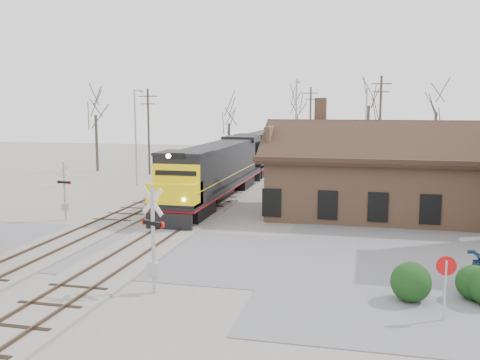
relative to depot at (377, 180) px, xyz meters
name	(u,v)px	position (x,y,z in m)	size (l,w,h in m)	color
ground	(139,251)	(-11.99, -12.00, -2.41)	(140.00, 140.00, 0.00)	gray
road	(139,250)	(-11.99, -12.00, -2.39)	(60.00, 9.00, 0.03)	slate
track_main	(218,199)	(-11.99, 3.00, -2.34)	(3.40, 90.00, 0.24)	gray
track_siding	(164,197)	(-16.49, 3.00, -2.34)	(3.40, 90.00, 0.24)	gray
depot	(377,180)	(0.00, 0.00, 0.00)	(15.20, 9.31, 7.90)	#92694B
locomotive_lead	(214,172)	(-11.99, 1.96, -0.02)	(3.06, 20.49, 4.55)	black
locomotive_trailing	(264,150)	(-11.99, 22.73, -0.02)	(3.06, 20.49, 4.31)	black
crossbuck_near	(153,243)	(-8.84, -17.62, -0.39)	(1.16, 0.58, 4.35)	#A5A8AD
crossbuck_far	(65,193)	(-19.63, -6.26, -0.60)	(1.09, 0.29, 3.81)	#A5A8AD
do_not_enter_sign	(446,276)	(1.97, -17.95, -0.81)	(0.69, 0.08, 2.31)	#A5A8AD
hedge_a	(411,282)	(0.99, -16.29, -1.64)	(1.53, 1.53, 1.53)	black
hedge_b	(474,283)	(3.35, -15.55, -1.73)	(1.36, 1.36, 1.36)	black
streetlight_a	(136,132)	(-21.45, 9.10, 2.55)	(0.25, 2.04, 8.85)	#A5A8AD
streetlight_b	(296,128)	(-6.94, 11.27, 2.96)	(0.25, 2.04, 9.64)	#A5A8AD
streetlight_c	(366,126)	(-0.85, 22.36, 2.72)	(0.25, 2.04, 9.18)	#A5A8AD
utility_pole_a	(149,130)	(-23.32, 16.46, 2.37)	(2.00, 0.24, 9.11)	#382D23
utility_pole_b	(310,122)	(-8.14, 35.73, 2.70)	(2.00, 0.24, 9.76)	#382D23
utility_pole_c	(380,125)	(0.53, 19.42, 2.97)	(2.00, 0.24, 10.31)	#382D23
tree_a	(95,106)	(-30.25, 18.00, 4.92)	(4.20, 4.20, 10.30)	#382D23
tree_b	(229,117)	(-17.48, 28.07, 3.52)	(3.40, 3.40, 8.34)	#382D23
tree_c	(297,105)	(-9.97, 35.31, 5.01)	(4.25, 4.25, 10.42)	#382D23
tree_d	(369,95)	(-0.59, 27.13, 6.14)	(4.89, 4.89, 11.99)	#382D23
tree_e	(437,102)	(6.86, 27.63, 5.27)	(4.40, 4.40, 10.78)	#382D23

